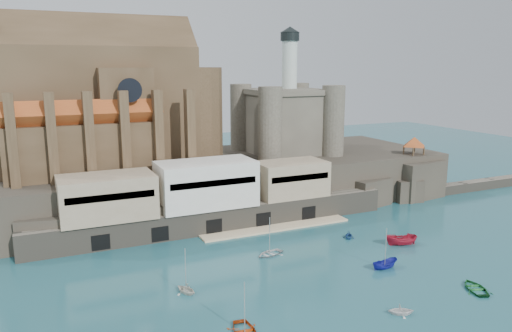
{
  "coord_description": "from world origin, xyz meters",
  "views": [
    {
      "loc": [
        -39.51,
        -62.64,
        30.53
      ],
      "look_at": [
        4.2,
        32.0,
        9.33
      ],
      "focal_mm": 35.0,
      "sensor_mm": 36.0,
      "label": 1
    }
  ],
  "objects": [
    {
      "name": "boat_3",
      "position": [
        15.04,
        -17.07,
        0.0
      ],
      "size": [
        3.92,
        2.47,
        5.31
      ],
      "primitive_type": "imported",
      "rotation": [
        0.0,
        0.0,
        2.75
      ],
      "color": "#1A632A",
      "rests_on": "ground"
    },
    {
      "name": "boat_5",
      "position": [
        17.42,
        0.91,
        0.0
      ],
      "size": [
        2.73,
        2.69,
        5.78
      ],
      "primitive_type": "imported",
      "rotation": [
        0.0,
        0.0,
        4.44
      ],
      "color": "#AB1A30",
      "rests_on": "ground"
    },
    {
      "name": "pavilion",
      "position": [
        42.0,
        26.0,
        12.73
      ],
      "size": [
        6.4,
        6.4,
        5.4
      ],
      "color": "#453320",
      "rests_on": "rock_outcrop"
    },
    {
      "name": "rock_outcrop",
      "position": [
        42.0,
        25.84,
        4.02
      ],
      "size": [
        14.5,
        10.5,
        8.7
      ],
      "color": "#29241E",
      "rests_on": "ground"
    },
    {
      "name": "boat_1",
      "position": [
        0.89,
        -18.26,
        0.0
      ],
      "size": [
        2.73,
        3.27,
        3.26
      ],
      "primitive_type": "imported",
      "rotation": [
        0.0,
        0.0,
        1.14
      ],
      "color": "silver",
      "rests_on": "ground"
    },
    {
      "name": "boat_4",
      "position": [
        -21.69,
        -1.32,
        0.0
      ],
      "size": [
        3.5,
        2.91,
        3.49
      ],
      "primitive_type": "imported",
      "rotation": [
        0.0,
        0.0,
        3.56
      ],
      "color": "silver",
      "rests_on": "ground"
    },
    {
      "name": "quay",
      "position": [
        -10.19,
        23.07,
        6.07
      ],
      "size": [
        70.0,
        12.0,
        13.05
      ],
      "color": "#655E51",
      "rests_on": "ground"
    },
    {
      "name": "castle_keep",
      "position": [
        16.08,
        41.08,
        18.31
      ],
      "size": [
        21.2,
        21.2,
        29.3
      ],
      "color": "#4E493D",
      "rests_on": "promontory"
    },
    {
      "name": "promontory",
      "position": [
        -0.19,
        39.37,
        4.92
      ],
      "size": [
        100.0,
        36.0,
        10.0
      ],
      "color": "#29241E",
      "rests_on": "ground"
    },
    {
      "name": "boat_7",
      "position": [
        11.38,
        7.78,
        0.0
      ],
      "size": [
        2.94,
        2.8,
        2.93
      ],
      "primitive_type": "imported",
      "rotation": [
        0.0,
        0.0,
        5.6
      ],
      "color": "navy",
      "rests_on": "ground"
    },
    {
      "name": "ground",
      "position": [
        0.0,
        0.0,
        0.0
      ],
      "size": [
        300.0,
        300.0,
        0.0
      ],
      "primitive_type": "plane",
      "color": "#1B4E59",
      "rests_on": "ground"
    },
    {
      "name": "church",
      "position": [
        -24.13,
        41.85,
        22.13
      ],
      "size": [
        47.0,
        25.93,
        30.51
      ],
      "color": "#453320",
      "rests_on": "promontory"
    },
    {
      "name": "boat_6",
      "position": [
        -5.19,
        6.39,
        0.0
      ],
      "size": [
        2.04,
        3.68,
        4.95
      ],
      "primitive_type": "imported",
      "rotation": [
        0.0,
        0.0,
        5.02
      ],
      "color": "silver",
      "rests_on": "ground"
    },
    {
      "name": "breakwater",
      "position": [
        66.0,
        24.0,
        0.0
      ],
      "size": [
        40.0,
        3.0,
        2.4
      ],
      "primitive_type": "cube",
      "color": "#655E51",
      "rests_on": "ground"
    },
    {
      "name": "boat_2",
      "position": [
        8.35,
        -5.94,
        0.0
      ],
      "size": [
        1.85,
        1.8,
        4.56
      ],
      "primitive_type": "imported",
      "rotation": [
        0.0,
        0.0,
        1.62
      ],
      "color": "#191D94",
      "rests_on": "ground"
    }
  ]
}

